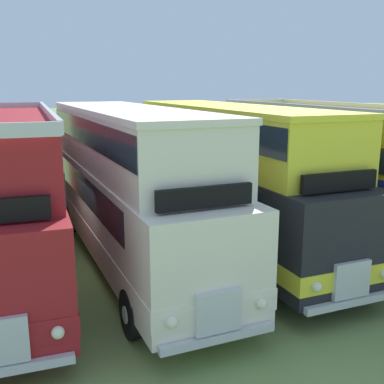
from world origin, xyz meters
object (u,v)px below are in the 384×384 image
bus_third_in_row (5,192)px  bus_sixth_in_row (322,169)px  bus_fourth_in_row (129,180)px  bus_fifth_in_row (230,171)px

bus_third_in_row → bus_sixth_in_row: size_ratio=0.96×
bus_fourth_in_row → bus_sixth_in_row: bus_sixth_in_row is taller
bus_fourth_in_row → bus_fifth_in_row: 3.31m
bus_fifth_in_row → bus_sixth_in_row: 3.31m
bus_third_in_row → bus_fifth_in_row: bearing=1.4°
bus_sixth_in_row → bus_fifth_in_row: bearing=176.8°
bus_third_in_row → bus_fourth_in_row: (3.29, -0.11, 0.11)m
bus_fifth_in_row → bus_sixth_in_row: (3.31, -0.19, -0.11)m
bus_fourth_in_row → bus_sixth_in_row: bearing=0.8°
bus_third_in_row → bus_sixth_in_row: (9.90, -0.02, 0.00)m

